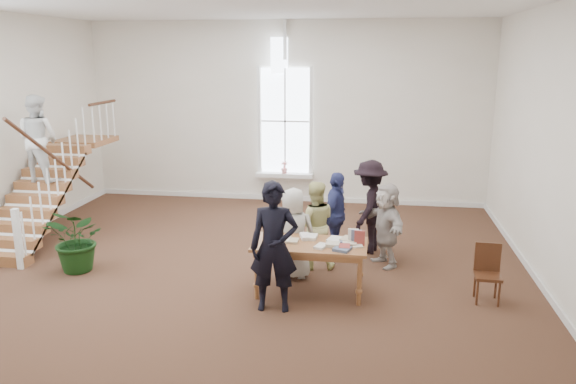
% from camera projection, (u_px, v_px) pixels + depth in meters
% --- Properties ---
extents(ground, '(10.00, 10.00, 0.00)m').
position_uv_depth(ground, '(247.00, 261.00, 10.25)').
color(ground, '#42281A').
rests_on(ground, ground).
extents(room_shell, '(10.49, 10.00, 10.00)m').
position_uv_depth(room_shell, '(285.00, 186.00, 14.36)').
color(room_shell, silver).
rests_on(room_shell, ground).
extents(staircase, '(1.10, 4.10, 2.92)m').
position_uv_depth(staircase, '(42.00, 160.00, 11.22)').
color(staircase, brown).
rests_on(staircase, ground).
extents(library_table, '(1.77, 0.89, 0.89)m').
position_uv_depth(library_table, '(311.00, 248.00, 8.74)').
color(library_table, brown).
rests_on(library_table, ground).
extents(police_officer, '(0.74, 0.52, 1.93)m').
position_uv_depth(police_officer, '(274.00, 247.00, 8.13)').
color(police_officer, black).
rests_on(police_officer, ground).
extents(elderly_woman, '(0.83, 0.61, 1.55)m').
position_uv_depth(elderly_woman, '(293.00, 233.00, 9.36)').
color(elderly_woman, '#B9B7AC').
rests_on(elderly_woman, ground).
extents(person_yellow, '(0.86, 0.72, 1.56)m').
position_uv_depth(person_yellow, '(314.00, 225.00, 9.79)').
color(person_yellow, '#D0CC82').
rests_on(person_yellow, ground).
extents(woman_cluster_a, '(0.60, 1.02, 1.63)m').
position_uv_depth(woman_cluster_a, '(336.00, 216.00, 10.23)').
color(woman_cluster_a, navy).
rests_on(woman_cluster_a, ground).
extents(woman_cluster_b, '(0.96, 1.29, 1.78)m').
position_uv_depth(woman_cluster_b, '(370.00, 207.00, 10.55)').
color(woman_cluster_b, black).
rests_on(woman_cluster_b, ground).
extents(woman_cluster_c, '(1.05, 1.44, 1.51)m').
position_uv_depth(woman_cluster_c, '(386.00, 225.00, 9.92)').
color(woman_cluster_c, '#B9AEA6').
rests_on(woman_cluster_c, ground).
extents(floor_plant, '(1.26, 1.17, 1.15)m').
position_uv_depth(floor_plant, '(78.00, 240.00, 9.67)').
color(floor_plant, black).
rests_on(floor_plant, ground).
extents(side_chair, '(0.40, 0.40, 0.89)m').
position_uv_depth(side_chair, '(488.00, 270.00, 8.55)').
color(side_chair, '#3A1E0F').
rests_on(side_chair, ground).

